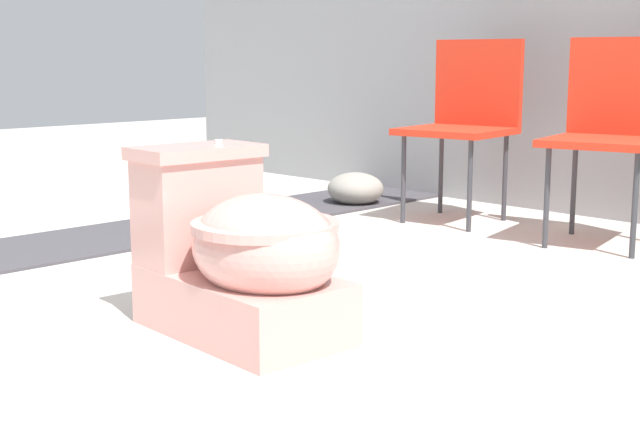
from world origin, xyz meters
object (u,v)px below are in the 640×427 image
at_px(folding_chair_left, 467,110).
at_px(folding_chair_middle, 614,117).
at_px(toilet, 243,256).
at_px(boulder_near, 355,189).

height_order(folding_chair_left, folding_chair_middle, same).
height_order(toilet, folding_chair_left, folding_chair_left).
xyz_separation_m(folding_chair_left, folding_chair_middle, (0.73, -0.01, 0.00)).
bearing_deg(boulder_near, folding_chair_left, 6.49).
relative_size(folding_chair_left, folding_chair_middle, 1.00).
relative_size(toilet, folding_chair_middle, 0.78).
distance_m(toilet, folding_chair_left, 2.01).
bearing_deg(folding_chair_middle, boulder_near, -99.19).
bearing_deg(toilet, folding_chair_left, 111.96).
distance_m(toilet, boulder_near, 2.22).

